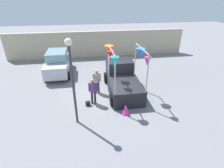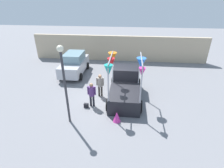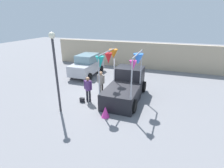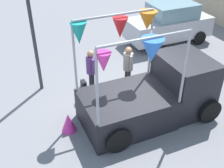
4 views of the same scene
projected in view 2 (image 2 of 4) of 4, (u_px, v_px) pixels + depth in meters
The scene contains 9 objects.
ground_plane at pixel (110, 100), 11.77m from camera, with size 60.00×60.00×0.00m, color slate.
vendor_truck at pixel (125, 85), 11.74m from camera, with size 2.52×4.11×3.17m.
parked_car at pixel (74, 64), 15.21m from camera, with size 1.88×4.00×1.88m.
person_customer at pixel (92, 93), 10.67m from camera, with size 0.53×0.34×1.62m.
person_vendor at pixel (100, 83), 11.74m from camera, with size 0.53×0.34×1.64m.
handbag at pixel (86, 105), 10.90m from camera, with size 0.28×0.16×0.28m, color black.
street_lamp at pixel (64, 76), 8.51m from camera, with size 0.32×0.32×4.30m.
brick_boundary_wall at pixel (119, 48), 18.29m from camera, with size 18.00×0.36×2.60m, color tan.
folded_kite_bundle_magenta at pixel (117, 117), 9.63m from camera, with size 0.44×0.44×0.60m, color #D83399.
Camera 2 is at (1.19, -9.93, 6.31)m, focal length 28.00 mm.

